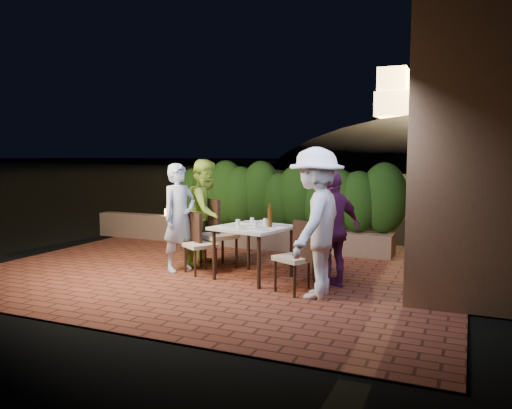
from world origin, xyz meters
The scene contains 32 objects.
ground centered at (0.00, 0.00, -0.02)m, with size 400.00×400.00×0.00m, color black.
terrace_floor centered at (0.00, 0.50, -0.07)m, with size 7.00×6.00×0.15m, color brown.
building_wall centered at (3.60, 2.00, 2.50)m, with size 1.60×5.00×5.00m, color brown.
window_pane centered at (2.82, 1.50, 2.00)m, with size 0.08×1.00×1.40m, color black.
window_frame centered at (2.81, 1.50, 2.00)m, with size 0.06×1.15×1.55m, color black.
planter centered at (0.20, 2.30, 0.20)m, with size 4.20×0.55×0.40m, color brown.
hedge centered at (0.20, 2.30, 0.95)m, with size 4.00×0.70×1.10m, color #17370F, non-canonical shape.
parapet centered at (-2.80, 2.30, 0.25)m, with size 2.20×0.30×0.50m, color brown.
hill centered at (2.00, 60.00, -4.00)m, with size 52.00×40.00×22.00m, color black.
fortress centered at (2.00, 60.00, 10.50)m, with size 26.00×8.00×8.00m, color #FFCC7A, non-canonical shape.
dining_table centered at (0.67, 0.03, 0.38)m, with size 0.95×0.95×0.75m, color white, non-canonical shape.
plate_nw centered at (0.32, -0.11, 0.76)m, with size 0.24×0.24×0.01m, color white.
plate_sw centered at (0.45, 0.31, 0.76)m, with size 0.24×0.24×0.01m, color white.
plate_ne centered at (0.89, -0.26, 0.76)m, with size 0.23×0.23×0.01m, color white.
plate_se centered at (1.04, 0.19, 0.76)m, with size 0.23×0.23×0.01m, color white.
plate_centre centered at (0.69, -0.01, 0.76)m, with size 0.19×0.19×0.01m, color white.
plate_front centered at (0.61, -0.30, 0.76)m, with size 0.20×0.20×0.01m, color white.
glass_nw centered at (0.50, -0.12, 0.80)m, with size 0.06×0.06×0.11m, color silver.
glass_sw centered at (0.58, 0.21, 0.80)m, with size 0.06×0.06×0.10m, color silver.
glass_ne centered at (0.76, -0.09, 0.80)m, with size 0.06×0.06×0.10m, color silver.
glass_se centered at (0.80, 0.17, 0.80)m, with size 0.06×0.06×0.10m, color silver.
beer_bottle centered at (0.92, 0.06, 0.92)m, with size 0.06×0.06×0.34m, color #492A0C, non-canonical shape.
bowl centered at (0.70, 0.35, 0.77)m, with size 0.18×0.18×0.04m, color white.
chair_left_front centered at (-0.17, 0.01, 0.45)m, with size 0.41×0.41×0.89m, color black, non-canonical shape.
chair_left_back centered at (-0.10, 0.44, 0.53)m, with size 0.49×0.49×1.06m, color black, non-canonical shape.
chair_right_front centered at (1.45, -0.40, 0.47)m, with size 0.43×0.43×0.93m, color black, non-canonical shape.
chair_right_back centered at (1.52, 0.06, 0.42)m, with size 0.39×0.39×0.84m, color black, non-canonical shape.
diner_blue centered at (-0.55, 0.04, 0.81)m, with size 0.59×0.39×1.63m, color silver.
diner_green centered at (-0.39, 0.58, 0.84)m, with size 0.82×0.64×1.68m, color #A1CE40.
diner_white centered at (1.74, -0.49, 0.92)m, with size 1.20×0.69×1.85m, color white.
diner_purple centered at (1.82, 0.02, 0.78)m, with size 0.92×0.38×1.56m, color #6E2467.
parapet_lamp centered at (-2.27, 2.30, 0.57)m, with size 0.10×0.10×0.14m, color orange.
Camera 1 is at (3.47, -6.35, 1.76)m, focal length 35.00 mm.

